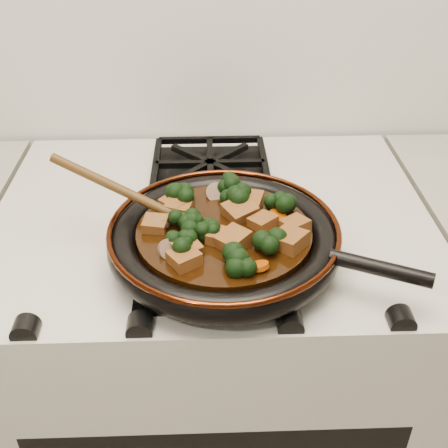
{
  "coord_description": "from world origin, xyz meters",
  "views": [
    {
      "loc": [
        -0.01,
        0.87,
        1.44
      ],
      "look_at": [
        0.02,
        1.55,
        0.97
      ],
      "focal_mm": 45.0,
      "sensor_mm": 36.0,
      "label": 1
    }
  ],
  "objects": [
    {
      "name": "carrot_coin_0",
      "position": [
        -0.04,
        1.49,
        0.96
      ],
      "size": [
        0.03,
        0.03,
        0.02
      ],
      "primitive_type": "cylinder",
      "rotation": [
        0.19,
        -0.11,
        0.0
      ],
      "color": "#A73E04",
      "rests_on": "braising_sauce"
    },
    {
      "name": "tofu_cube_11",
      "position": [
        0.08,
        1.56,
        0.97
      ],
      "size": [
        0.05,
        0.05,
        0.02
      ],
      "primitive_type": "cube",
      "rotation": [
        -0.11,
        -0.05,
        0.68
      ],
      "color": "brown",
      "rests_on": "braising_sauce"
    },
    {
      "name": "carrot_coin_2",
      "position": [
        0.06,
        1.46,
        0.96
      ],
      "size": [
        0.03,
        0.03,
        0.02
      ],
      "primitive_type": "cylinder",
      "rotation": [
        -0.28,
        -0.2,
        0.0
      ],
      "color": "#A73E04",
      "rests_on": "braising_sauce"
    },
    {
      "name": "broccoli_floret_2",
      "position": [
        0.1,
        1.6,
        0.97
      ],
      "size": [
        0.06,
        0.07,
        0.06
      ],
      "primitive_type": null,
      "rotation": [
        -0.13,
        0.03,
        3.06
      ],
      "color": "black",
      "rests_on": "braising_sauce"
    },
    {
      "name": "mushroom_slice_1",
      "position": [
        -0.04,
        1.48,
        0.97
      ],
      "size": [
        0.04,
        0.04,
        0.02
      ],
      "primitive_type": "cylinder",
      "rotation": [
        0.4,
        0.0,
        1.32
      ],
      "color": "brown",
      "rests_on": "braising_sauce"
    },
    {
      "name": "tofu_cube_6",
      "position": [
        -0.09,
        1.56,
        0.97
      ],
      "size": [
        0.04,
        0.04,
        0.02
      ],
      "primitive_type": "cube",
      "rotation": [
        0.03,
        -0.03,
        1.42
      ],
      "color": "brown",
      "rests_on": "braising_sauce"
    },
    {
      "name": "broccoli_floret_3",
      "position": [
        -0.04,
        1.56,
        0.97
      ],
      "size": [
        0.07,
        0.06,
        0.06
      ],
      "primitive_type": null,
      "rotation": [
        -0.01,
        -0.14,
        2.99
      ],
      "color": "black",
      "rests_on": "braising_sauce"
    },
    {
      "name": "broccoli_floret_4",
      "position": [
        -0.01,
        1.54,
        0.97
      ],
      "size": [
        0.06,
        0.07,
        0.06
      ],
      "primitive_type": null,
      "rotation": [
        -0.12,
        0.1,
        0.01
      ],
      "color": "black",
      "rests_on": "braising_sauce"
    },
    {
      "name": "tofu_cube_4",
      "position": [
        -0.05,
        1.61,
        0.97
      ],
      "size": [
        0.05,
        0.05,
        0.03
      ],
      "primitive_type": "cube",
      "rotation": [
        0.1,
        -0.1,
        1.29
      ],
      "color": "brown",
      "rests_on": "braising_sauce"
    },
    {
      "name": "wooden_spoon",
      "position": [
        -0.11,
        1.6,
        0.98
      ],
      "size": [
        0.14,
        0.07,
        0.21
      ],
      "rotation": [
        0.0,
        0.0,
        2.81
      ],
      "color": "#4C2F10",
      "rests_on": "braising_sauce"
    },
    {
      "name": "broccoli_floret_7",
      "position": [
        -0.05,
        1.63,
        0.97
      ],
      "size": [
        0.08,
        0.09,
        0.07
      ],
      "primitive_type": null,
      "rotation": [
        0.14,
        -0.23,
        0.93
      ],
      "color": "black",
      "rests_on": "braising_sauce"
    },
    {
      "name": "burner_grate_front",
      "position": [
        0.0,
        1.55,
        0.91
      ],
      "size": [
        0.23,
        0.23,
        0.03
      ],
      "primitive_type": null,
      "color": "black",
      "rests_on": "stove"
    },
    {
      "name": "burner_grate_back",
      "position": [
        0.0,
        1.83,
        0.91
      ],
      "size": [
        0.23,
        0.23,
        0.03
      ],
      "primitive_type": null,
      "color": "black",
      "rests_on": "stove"
    },
    {
      "name": "braising_sauce",
      "position": [
        0.02,
        1.55,
        0.95
      ],
      "size": [
        0.26,
        0.26,
        0.02
      ],
      "primitive_type": "cylinder",
      "color": "black",
      "rests_on": "skillet"
    },
    {
      "name": "skillet",
      "position": [
        0.02,
        1.55,
        0.94
      ],
      "size": [
        0.45,
        0.35,
        0.05
      ],
      "rotation": [
        0.0,
        0.0,
        -0.43
      ],
      "color": "black",
      "rests_on": "burner_grate_front"
    },
    {
      "name": "broccoli_floret_6",
      "position": [
        0.08,
        1.5,
        0.97
      ],
      "size": [
        0.09,
        0.08,
        0.06
      ],
      "primitive_type": null,
      "rotation": [
        -0.0,
        0.16,
        2.67
      ],
      "color": "black",
      "rests_on": "braising_sauce"
    },
    {
      "name": "carrot_coin_1",
      "position": [
        -0.03,
        1.54,
        0.96
      ],
      "size": [
        0.03,
        0.03,
        0.02
      ],
      "primitive_type": "cylinder",
      "rotation": [
        -0.29,
        -0.27,
        0.0
      ],
      "color": "#A73E04",
      "rests_on": "braising_sauce"
    },
    {
      "name": "broccoli_floret_8",
      "position": [
        0.04,
        1.46,
        0.97
      ],
      "size": [
        0.09,
        0.09,
        0.07
      ],
      "primitive_type": null,
      "rotation": [
        0.15,
        0.22,
        1.09
      ],
      "color": "black",
      "rests_on": "braising_sauce"
    },
    {
      "name": "broccoli_floret_0",
      "position": [
        -0.02,
        1.54,
        0.97
      ],
      "size": [
        0.08,
        0.09,
        0.07
      ],
      "primitive_type": null,
      "rotation": [
        -0.22,
        -0.09,
        2.63
      ],
      "color": "black",
      "rests_on": "braising_sauce"
    },
    {
      "name": "mushroom_slice_0",
      "position": [
        -0.06,
        1.5,
        0.97
      ],
      "size": [
        0.04,
        0.04,
        0.03
      ],
      "primitive_type": "cylinder",
      "rotation": [
        0.91,
        0.0,
        0.59
      ],
      "color": "brown",
      "rests_on": "braising_sauce"
    },
    {
      "name": "carrot_coin_5",
      "position": [
        0.1,
        1.58,
        0.96
      ],
      "size": [
        0.03,
        0.03,
        0.01
      ],
      "primitive_type": "cylinder",
      "rotation": [
        0.11,
        0.03,
        0.0
      ],
      "color": "#A73E04",
      "rests_on": "braising_sauce"
    },
    {
      "name": "tofu_cube_3",
      "position": [
        0.01,
        1.53,
        0.97
      ],
      "size": [
        0.04,
        0.04,
        0.02
      ],
      "primitive_type": "cube",
      "rotation": [
        0.08,
        -0.01,
        1.2
      ],
      "color": "brown",
      "rests_on": "braising_sauce"
    },
    {
      "name": "broccoli_floret_1",
      "position": [
        -0.05,
        1.5,
        0.97
      ],
      "size": [
        0.06,
        0.06,
        0.05
      ],
      "primitive_type": null,
      "rotation": [
        0.06,
        -0.05,
        1.45
      ],
      "color": "black",
      "rests_on": "braising_sauce"
    },
    {
      "name": "mushroom_slice_2",
      "position": [
        0.01,
        1.65,
        0.97
      ],
      "size": [
        0.04,
        0.04,
        0.03
      ],
      "primitive_type": "cylinder",
      "rotation": [
        0.84,
        0.0,
        0.21
      ],
      "color": "brown",
      "rests_on": "braising_sauce"
    },
    {
      "name": "tofu_cube_2",
      "position": [
        0.12,
        1.55,
        0.97
      ],
      "size": [
        0.05,
        0.05,
        0.02
      ],
      "primitive_type": "cube",
      "rotation": [
        -0.1,
        -0.01,
        0.59
      ],
      "color": "brown",
      "rests_on": "braising_sauce"
    },
    {
      "name": "tofu_cube_0",
      "position": [
        -0.04,
        1.48,
        0.97
      ],
      "size": [
        0.05,
        0.05,
        0.02
      ],
      "primitive_type": "cube",
      "rotation": [
        -0.06,
        -0.01,
        0.58
      ],
      "color": "brown",
      "rests_on": "braising_sauce"
    },
    {
      "name": "tofu_cube_5",
      "position": [
        0.03,
        1.51,
        0.97
      ],
      "size": [
        0.06,
        0.06,
        0.03
      ],
      "primitive_type": "cube",
      "rotation": [
        -0.02,
        -0.09,
        0.8
      ],
      "color": "brown",
      "rests_on": "braising_sauce"
    },
    {
      "name": "tofu_cube_10",
      "position": [
        -0.06,
        1.61,
        0.97
      ],
      "size": [
        0.05,
        0.05,
        0.02
      ],
      "primitive_type": "cube",
      "rotation": [
        -0.07,
        -0.01,
        2.41
      ],
      "color": "brown",
      "rests_on": "braising_sauce"
    },
    {
      "name": "carrot_coin_3",
      "position": [
        0.04,
        1.64,
        0.96
      ],
      "size": [
        0.03,
        0.03,
        0.02
      ],
      "primitive_type": "cylinder",
      "rotation": [
        0.22,
        -0.35,
        0.0
      ],
      "color": "#A73E04",
      "rests_on": "braising_sauce"
    },
    {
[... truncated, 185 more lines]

